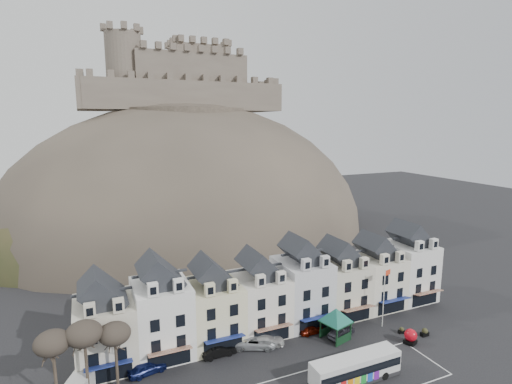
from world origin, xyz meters
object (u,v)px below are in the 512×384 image
(flagpole, at_px, (384,294))
(car_black, at_px, (219,351))
(car_white, at_px, (265,340))
(red_buoy, at_px, (411,336))
(car_silver, at_px, (255,342))
(car_navy, at_px, (147,368))
(car_charcoal, at_px, (341,332))
(bus, at_px, (355,367))
(car_maroon, at_px, (311,329))
(bus_shelter, at_px, (336,315))

(flagpole, relative_size, car_black, 1.99)
(car_black, distance_m, car_white, 6.40)
(red_buoy, height_order, car_black, red_buoy)
(car_silver, distance_m, car_white, 1.38)
(car_black, bearing_deg, car_silver, -92.75)
(car_white, bearing_deg, car_navy, 109.90)
(car_navy, bearing_deg, car_silver, -102.15)
(car_white, xyz_separation_m, car_charcoal, (10.40, -2.47, -0.01))
(red_buoy, xyz_separation_m, car_silver, (-19.26, 7.50, -0.26))
(bus, distance_m, car_navy, 24.10)
(car_maroon, distance_m, car_charcoal, 4.10)
(bus_shelter, bearing_deg, flagpole, -14.39)
(bus, relative_size, car_black, 2.52)
(car_charcoal, bearing_deg, car_maroon, 31.28)
(car_black, bearing_deg, car_charcoal, -101.22)
(car_navy, xyz_separation_m, car_maroon, (22.38, 0.00, -0.16))
(bus_shelter, relative_size, car_black, 1.54)
(bus, height_order, red_buoy, bus)
(car_black, distance_m, car_charcoal, 16.98)
(car_maroon, relative_size, car_charcoal, 0.81)
(red_buoy, relative_size, car_charcoal, 0.46)
(bus_shelter, distance_m, flagpole, 8.41)
(car_silver, height_order, car_white, car_silver)
(bus_shelter, xyz_separation_m, car_maroon, (-2.24, 2.50, -2.82))
(flagpole, xyz_separation_m, car_charcoal, (-7.27, -0.10, -4.24))
(car_maroon, bearing_deg, bus_shelter, -138.24)
(bus, bearing_deg, car_silver, 124.91)
(car_maroon, bearing_deg, car_charcoal, -127.76)
(car_black, bearing_deg, bus, -133.59)
(flagpole, relative_size, car_maroon, 2.41)
(flagpole, xyz_separation_m, car_maroon, (-10.51, 2.40, -4.35))
(car_navy, distance_m, car_maroon, 22.38)
(car_navy, height_order, car_white, car_navy)
(car_navy, bearing_deg, bus, -129.13)
(car_white, bearing_deg, car_maroon, -69.69)
(bus, height_order, car_maroon, bus)
(bus, xyz_separation_m, car_black, (-12.64, 10.92, -1.00))
(bus, relative_size, car_silver, 1.99)
(bus_shelter, bearing_deg, car_charcoal, -15.09)
(bus_shelter, distance_m, car_white, 10.09)
(car_maroon, bearing_deg, red_buoy, -125.10)
(car_black, bearing_deg, red_buoy, -109.92)
(bus_shelter, height_order, car_silver, bus_shelter)
(flagpole, distance_m, car_silver, 19.64)
(car_navy, relative_size, car_maroon, 1.25)
(bus_shelter, relative_size, flagpole, 0.77)
(bus, bearing_deg, car_navy, 153.06)
(red_buoy, distance_m, car_charcoal, 9.01)
(car_black, relative_size, car_charcoal, 0.98)
(bus_shelter, relative_size, car_silver, 1.22)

